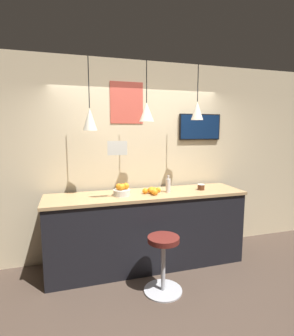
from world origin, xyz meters
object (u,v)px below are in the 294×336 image
(spread_jar, at_px, (201,187))
(mounted_tv, at_px, (200,127))
(bar_stool, at_px, (164,257))
(fruit_bowl, at_px, (122,190))
(juice_bottle, at_px, (168,185))

(spread_jar, height_order, mounted_tv, mounted_tv)
(bar_stool, distance_m, spread_jar, 1.22)
(fruit_bowl, relative_size, spread_jar, 2.22)
(juice_bottle, bearing_deg, mounted_tv, 31.77)
(fruit_bowl, relative_size, juice_bottle, 0.96)
(bar_stool, height_order, spread_jar, spread_jar)
(juice_bottle, distance_m, spread_jar, 0.52)
(fruit_bowl, distance_m, spread_jar, 1.17)
(bar_stool, xyz_separation_m, juice_bottle, (0.29, 0.64, 0.71))
(fruit_bowl, relative_size, mounted_tv, 0.33)
(spread_jar, relative_size, mounted_tv, 0.15)
(bar_stool, distance_m, fruit_bowl, 1.00)
(bar_stool, xyz_separation_m, mounted_tv, (0.99, 1.07, 1.52))
(bar_stool, height_order, mounted_tv, mounted_tv)
(spread_jar, bearing_deg, juice_bottle, 180.00)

